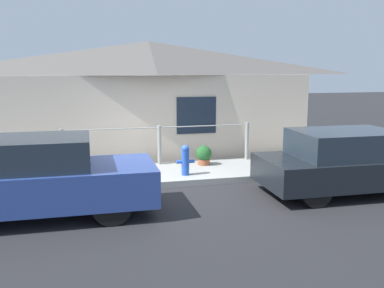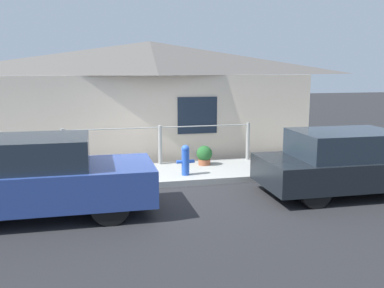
{
  "view_description": "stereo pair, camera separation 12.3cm",
  "coord_description": "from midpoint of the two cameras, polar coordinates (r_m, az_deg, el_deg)",
  "views": [
    {
      "loc": [
        -1.82,
        -8.94,
        2.63
      ],
      "look_at": [
        0.5,
        0.3,
        0.9
      ],
      "focal_mm": 40.0,
      "sensor_mm": 36.0,
      "label": 1
    },
    {
      "loc": [
        -1.7,
        -8.97,
        2.63
      ],
      "look_at": [
        0.5,
        0.3,
        0.9
      ],
      "focal_mm": 40.0,
      "sensor_mm": 36.0,
      "label": 2
    }
  ],
  "objects": [
    {
      "name": "car_right",
      "position": [
        9.52,
        19.8,
        -2.27
      ],
      "size": [
        3.83,
        1.75,
        1.33
      ],
      "rotation": [
        0.0,
        0.0,
        -0.02
      ],
      "color": "black",
      "rests_on": "ground_plane"
    },
    {
      "name": "house",
      "position": [
        12.34,
        -5.98,
        10.42
      ],
      "size": [
        9.35,
        2.23,
        3.34
      ],
      "color": "beige",
      "rests_on": "ground_plane"
    },
    {
      "name": "fire_hydrant",
      "position": [
        9.92,
        -1.24,
        -2.06
      ],
      "size": [
        0.42,
        0.19,
        0.71
      ],
      "color": "blue",
      "rests_on": "sidewalk"
    },
    {
      "name": "potted_plant_near_hydrant",
      "position": [
        10.97,
        1.26,
        -1.47
      ],
      "size": [
        0.41,
        0.41,
        0.5
      ],
      "color": "#9E5638",
      "rests_on": "sidewalk"
    },
    {
      "name": "car_left",
      "position": [
        7.99,
        -21.34,
        -4.26
      ],
      "size": [
        4.3,
        1.66,
        1.43
      ],
      "rotation": [
        0.0,
        0.0,
        -0.01
      ],
      "color": "#2D4793",
      "rests_on": "ground_plane"
    },
    {
      "name": "sidewalk",
      "position": [
        10.39,
        -3.91,
        -4.01
      ],
      "size": [
        24.0,
        1.91,
        0.14
      ],
      "color": "#9E9E99",
      "rests_on": "ground_plane"
    },
    {
      "name": "ground_plane",
      "position": [
        9.5,
        -2.88,
        -5.8
      ],
      "size": [
        60.0,
        60.0,
        0.0
      ],
      "primitive_type": "plane",
      "color": "#262628"
    },
    {
      "name": "fence",
      "position": [
        11.03,
        -4.69,
        0.16
      ],
      "size": [
        4.9,
        0.1,
        1.01
      ],
      "color": "#999993",
      "rests_on": "sidewalk"
    }
  ]
}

